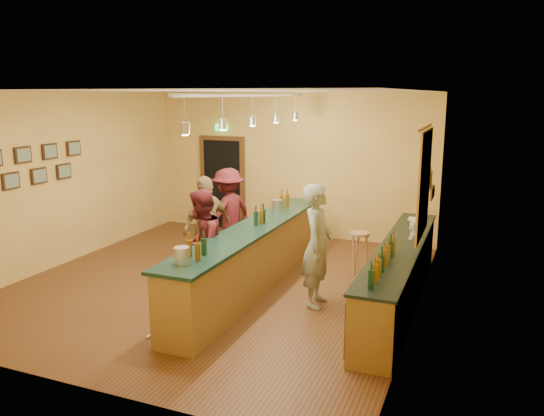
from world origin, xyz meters
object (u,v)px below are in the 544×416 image
at_px(back_counter, 399,274).
at_px(tasting_bar, 253,253).
at_px(customer_a, 201,245).
at_px(customer_b, 207,226).
at_px(customer_c, 228,213).
at_px(bartender, 317,245).
at_px(bar_stool, 360,240).

xyz_separation_m(back_counter, tasting_bar, (-2.34, -0.18, 0.12)).
relative_size(customer_a, customer_b, 0.98).
distance_m(tasting_bar, customer_b, 1.12).
xyz_separation_m(customer_b, customer_c, (-0.15, 1.14, -0.01)).
height_order(back_counter, customer_a, customer_a).
bearing_deg(bartender, back_counter, -73.25).
distance_m(back_counter, customer_b, 3.40).
bearing_deg(tasting_bar, customer_c, 128.74).
relative_size(customer_c, bar_stool, 2.34).
distance_m(customer_b, customer_c, 1.15).
distance_m(tasting_bar, bartender, 1.26).
xyz_separation_m(bartender, customer_c, (-2.36, 1.75, -0.06)).
xyz_separation_m(back_counter, bar_stool, (-0.89, 1.23, 0.12)).
height_order(back_counter, customer_c, customer_c).
distance_m(tasting_bar, customer_a, 0.95).
distance_m(customer_a, customer_b, 1.16).
bearing_deg(customer_a, customer_b, -164.55).
relative_size(bartender, customer_c, 1.07).
xyz_separation_m(bartender, bar_stool, (0.27, 1.69, -0.33)).
bearing_deg(customer_c, back_counter, 88.01).
bearing_deg(customer_c, bartender, 71.56).
bearing_deg(customer_b, bartender, 94.87).
xyz_separation_m(customer_c, bar_stool, (2.63, -0.06, -0.27)).
distance_m(customer_a, customer_c, 2.29).
bearing_deg(bartender, bar_stool, -13.97).
bearing_deg(tasting_bar, back_counter, 4.42).
xyz_separation_m(tasting_bar, bartender, (1.18, -0.28, 0.33)).
bearing_deg(back_counter, customer_a, -162.62).
relative_size(back_counter, customer_c, 2.59).
relative_size(tasting_bar, bar_stool, 6.79).
relative_size(tasting_bar, customer_b, 2.87).
xyz_separation_m(back_counter, bartender, (-1.16, -0.46, 0.45)).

